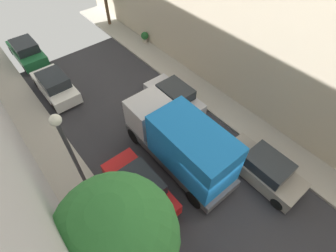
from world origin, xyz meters
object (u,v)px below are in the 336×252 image
Objects in this scene: parked_car_right_2 at (174,97)px; delivery_truck at (181,143)px; parked_car_left_2 at (140,187)px; parked_car_left_3 at (55,85)px; potted_plant_4 at (93,247)px; parked_car_left_4 at (27,51)px; parked_car_right_1 at (264,169)px; street_tree_0 at (116,237)px; potted_plant_2 at (145,37)px; lamp_post at (69,149)px.

parked_car_right_2 is 4.63m from delivery_truck.
parked_car_left_2 and parked_car_left_3 have the same top height.
parked_car_left_2 is at bearing 16.83° from potted_plant_4.
parked_car_right_1 is (5.40, -18.16, 0.00)m from parked_car_left_4.
parked_car_right_1 is at bearing -2.39° from street_tree_0.
delivery_truck is (2.70, -9.57, 1.07)m from parked_car_left_3.
parked_car_left_2 is at bearing 149.79° from parked_car_right_1.
parked_car_right_1 is (5.40, -12.88, 0.00)m from parked_car_left_3.
parked_car_left_3 is 0.64× the size of street_tree_0.
parked_car_left_3 is 1.00× the size of parked_car_right_1.
potted_plant_4 is at bearing -163.17° from parked_car_left_2.
parked_car_right_2 is at bearing 34.92° from parked_car_left_2.
parked_car_right_1 is at bearing -14.76° from potted_plant_4.
street_tree_0 is at bearing -127.72° from potted_plant_2.
street_tree_0 reaches higher than parked_car_left_2.
parked_car_right_1 is 8.83m from street_tree_0.
parked_car_left_4 is at bearing 115.65° from parked_car_right_2.
potted_plant_2 is (8.41, 1.34, -0.09)m from parked_car_left_3.
potted_plant_4 is (-5.74, -1.09, -1.18)m from delivery_truck.
lamp_post is at bearing -163.73° from parked_car_right_2.
street_tree_0 is (-2.34, -12.56, 4.25)m from parked_car_left_3.
parked_car_right_1 is 0.64× the size of delivery_truck.
delivery_truck reaches higher than parked_car_left_3.
parked_car_left_4 is 0.64× the size of street_tree_0.
potted_plant_4 is at bearing -150.94° from parked_car_right_2.
parked_car_left_3 is at bearing 76.80° from lamp_post.
parked_car_left_4 is 4.90× the size of potted_plant_4.
parked_car_left_4 is at bearing 100.31° from delivery_truck.
lamp_post reaches higher than parked_car_left_2.
parked_car_left_2 and parked_car_right_1 have the same top height.
potted_plant_2 is at bearing 52.78° from parked_car_left_2.
street_tree_0 is at bearing -139.57° from parked_car_right_2.
delivery_truck is 5.22m from lamp_post.
lamp_post is (-1.90, 1.64, 3.04)m from parked_car_left_2.
parked_car_right_2 is (5.40, -11.24, 0.00)m from parked_car_left_4.
lamp_post is at bearing -98.09° from parked_car_left_4.
parked_car_right_2 is (5.40, -5.97, 0.00)m from parked_car_left_3.
parked_car_left_4 is 9.29m from potted_plant_2.
delivery_truck is at bearing -79.69° from parked_car_left_4.
lamp_post reaches higher than potted_plant_2.
parked_car_right_2 is 0.64× the size of delivery_truck.
delivery_truck is at bearing 3.60° from parked_car_left_2.
lamp_post reaches higher than parked_car_left_4.
parked_car_right_2 is at bearing 90.00° from parked_car_right_1.
street_tree_0 reaches higher than lamp_post.
parked_car_right_1 is at bearing -30.21° from parked_car_left_2.
parked_car_left_4 is 16.22m from potted_plant_4.
parked_car_right_2 is 4.90× the size of potted_plant_4.
street_tree_0 is 4.81m from potted_plant_4.
delivery_truck is at bearing -117.64° from potted_plant_2.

